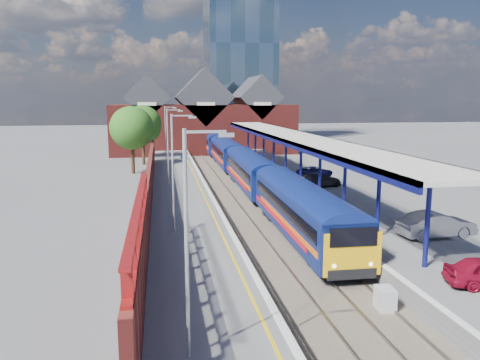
# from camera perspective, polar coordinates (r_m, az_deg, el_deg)

# --- Properties ---
(ground) EXTENTS (240.00, 240.00, 0.00)m
(ground) POSITION_cam_1_polar(r_m,az_deg,el_deg) (52.59, -1.72, 0.11)
(ground) COLOR #5B5B5E
(ground) RESTS_ON ground
(ballast_bed) EXTENTS (6.00, 76.00, 0.06)m
(ballast_bed) POSITION_cam_1_polar(r_m,az_deg,el_deg) (42.87, 0.14, -2.06)
(ballast_bed) COLOR #473D33
(ballast_bed) RESTS_ON ground
(rails) EXTENTS (4.51, 76.00, 0.14)m
(rails) POSITION_cam_1_polar(r_m,az_deg,el_deg) (42.85, 0.14, -1.94)
(rails) COLOR slate
(rails) RESTS_ON ground
(left_platform) EXTENTS (5.00, 76.00, 1.00)m
(left_platform) POSITION_cam_1_polar(r_m,az_deg,el_deg) (42.20, -7.24, -1.67)
(left_platform) COLOR #565659
(left_platform) RESTS_ON ground
(right_platform) EXTENTS (6.00, 76.00, 1.00)m
(right_platform) POSITION_cam_1_polar(r_m,az_deg,el_deg) (44.18, 7.83, -1.17)
(right_platform) COLOR #565659
(right_platform) RESTS_ON ground
(coping_left) EXTENTS (0.30, 76.00, 0.05)m
(coping_left) POSITION_cam_1_polar(r_m,az_deg,el_deg) (42.26, -4.07, -0.88)
(coping_left) COLOR silver
(coping_left) RESTS_ON left_platform
(coping_right) EXTENTS (0.30, 76.00, 0.05)m
(coping_right) POSITION_cam_1_polar(r_m,az_deg,el_deg) (43.32, 4.25, -0.62)
(coping_right) COLOR silver
(coping_right) RESTS_ON right_platform
(yellow_line) EXTENTS (0.14, 76.00, 0.01)m
(yellow_line) POSITION_cam_1_polar(r_m,az_deg,el_deg) (42.21, -4.88, -0.93)
(yellow_line) COLOR yellow
(yellow_line) RESTS_ON left_platform
(train) EXTENTS (3.07, 65.94, 3.45)m
(train) POSITION_cam_1_polar(r_m,az_deg,el_deg) (53.58, -0.32, 2.58)
(train) COLOR navy
(train) RESTS_ON ground
(canopy) EXTENTS (4.50, 52.00, 4.48)m
(canopy) POSITION_cam_1_polar(r_m,az_deg,el_deg) (45.25, 6.60, 5.18)
(canopy) COLOR #0E1153
(canopy) RESTS_ON right_platform
(lamp_post_a) EXTENTS (1.48, 0.18, 7.00)m
(lamp_post_a) POSITION_cam_1_polar(r_m,az_deg,el_deg) (13.90, -6.00, -6.19)
(lamp_post_a) COLOR #A5A8AA
(lamp_post_a) RESTS_ON left_platform
(lamp_post_b) EXTENTS (1.48, 0.18, 7.00)m
(lamp_post_b) POSITION_cam_1_polar(r_m,az_deg,el_deg) (27.62, -7.92, 1.73)
(lamp_post_b) COLOR #A5A8AA
(lamp_post_b) RESTS_ON left_platform
(lamp_post_c) EXTENTS (1.48, 0.18, 7.00)m
(lamp_post_c) POSITION_cam_1_polar(r_m,az_deg,el_deg) (43.52, -8.62, 4.62)
(lamp_post_c) COLOR #A5A8AA
(lamp_post_c) RESTS_ON left_platform
(lamp_post_d) EXTENTS (1.48, 0.18, 7.00)m
(lamp_post_d) POSITION_cam_1_polar(r_m,az_deg,el_deg) (59.47, -8.95, 5.96)
(lamp_post_d) COLOR #A5A8AA
(lamp_post_d) RESTS_ON left_platform
(platform_sign) EXTENTS (0.55, 0.08, 2.50)m
(platform_sign) POSITION_cam_1_polar(r_m,az_deg,el_deg) (45.81, -6.90, 2.01)
(platform_sign) COLOR #A5A8AA
(platform_sign) RESTS_ON left_platform
(brick_wall) EXTENTS (0.35, 50.00, 3.86)m
(brick_wall) POSITION_cam_1_polar(r_m,az_deg,el_deg) (35.47, -11.04, -0.74)
(brick_wall) COLOR maroon
(brick_wall) RESTS_ON left_platform
(station_building) EXTENTS (30.00, 12.12, 13.78)m
(station_building) POSITION_cam_1_polar(r_m,az_deg,el_deg) (79.74, -4.57, 7.31)
(station_building) COLOR maroon
(station_building) RESTS_ON ground
(glass_tower) EXTENTS (14.20, 14.20, 40.30)m
(glass_tower) POSITION_cam_1_polar(r_m,az_deg,el_deg) (103.42, -0.09, 16.07)
(glass_tower) COLOR #425E71
(glass_tower) RESTS_ON ground
(tree_near) EXTENTS (5.20, 5.20, 8.10)m
(tree_near) POSITION_cam_1_polar(r_m,az_deg,el_deg) (57.44, -12.93, 6.06)
(tree_near) COLOR #382314
(tree_near) RESTS_ON ground
(tree_far) EXTENTS (5.20, 5.20, 8.10)m
(tree_far) POSITION_cam_1_polar(r_m,az_deg,el_deg) (65.38, -11.67, 6.52)
(tree_far) COLOR #382314
(tree_far) RESTS_ON ground
(parked_car_silver) EXTENTS (4.58, 1.90, 1.47)m
(parked_car_silver) POSITION_cam_1_polar(r_m,az_deg,el_deg) (29.17, 22.79, -5.04)
(parked_car_silver) COLOR #9D9CA1
(parked_car_silver) RESTS_ON right_platform
(parked_car_dark) EXTENTS (4.73, 2.95, 1.28)m
(parked_car_dark) POSITION_cam_1_polar(r_m,az_deg,el_deg) (42.90, 9.57, 0.00)
(parked_car_dark) COLOR black
(parked_car_dark) RESTS_ON right_platform
(parked_car_blue) EXTENTS (4.34, 3.11, 1.10)m
(parked_car_blue) POSITION_cam_1_polar(r_m,az_deg,el_deg) (48.38, 9.13, 1.00)
(parked_car_blue) COLOR navy
(parked_car_blue) RESTS_ON right_platform
(relay_cabinet) EXTENTS (0.75, 0.94, 1.00)m
(relay_cabinet) POSITION_cam_1_polar(r_m,az_deg,el_deg) (21.24, 17.25, -13.71)
(relay_cabinet) COLOR #AEB0B3
(relay_cabinet) RESTS_ON ground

